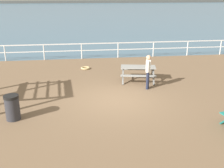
% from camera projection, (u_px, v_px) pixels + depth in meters
% --- Properties ---
extents(ground_plane, '(30.00, 24.00, 0.20)m').
position_uv_depth(ground_plane, '(116.00, 102.00, 11.93)').
color(ground_plane, brown).
extents(sea_band, '(142.00, 90.00, 0.01)m').
position_uv_depth(sea_band, '(83.00, 11.00, 61.32)').
color(sea_band, '#476B84').
rests_on(sea_band, ground).
extents(distant_shoreline, '(142.00, 6.00, 1.80)m').
position_uv_depth(distant_shoreline, '(79.00, 3.00, 101.61)').
color(distant_shoreline, '#4C4C47').
rests_on(distant_shoreline, ground).
extents(seaward_railing, '(23.07, 0.07, 1.08)m').
position_uv_depth(seaward_railing, '(100.00, 47.00, 18.91)').
color(seaward_railing, white).
rests_on(seaward_railing, ground).
extents(picnic_table_near_left, '(2.05, 1.82, 0.80)m').
position_uv_depth(picnic_table_near_left, '(138.00, 70.00, 14.24)').
color(picnic_table_near_left, gray).
rests_on(picnic_table_near_left, ground).
extents(visitor, '(0.31, 0.51, 1.66)m').
position_uv_depth(visitor, '(148.00, 70.00, 12.95)').
color(visitor, '#1E2338').
rests_on(visitor, ground).
extents(litter_bin, '(0.55, 0.55, 0.95)m').
position_uv_depth(litter_bin, '(12.00, 107.00, 9.95)').
color(litter_bin, '#2D2D33').
rests_on(litter_bin, ground).
extents(rope_coil, '(0.55, 0.55, 0.11)m').
position_uv_depth(rope_coil, '(85.00, 68.00, 16.52)').
color(rope_coil, tan).
rests_on(rope_coil, ground).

